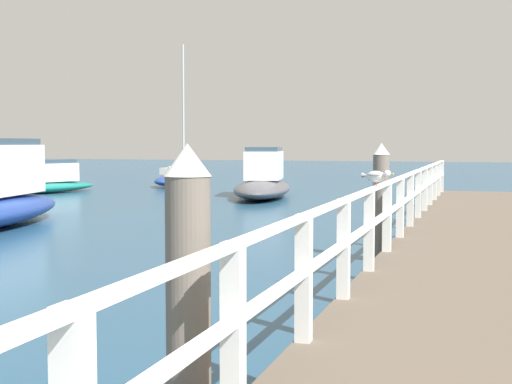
% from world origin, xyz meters
% --- Properties ---
extents(pier_deck, '(2.42, 24.64, 0.47)m').
position_xyz_m(pier_deck, '(0.00, 12.32, 0.24)').
color(pier_deck, brown).
rests_on(pier_deck, ground_plane).
extents(pier_railing, '(0.12, 23.16, 1.02)m').
position_xyz_m(pier_railing, '(-1.13, 12.32, 1.11)').
color(pier_railing, silver).
rests_on(pier_railing, pier_deck).
extents(dock_piling_near, '(0.29, 0.29, 2.05)m').
position_xyz_m(dock_piling_near, '(-1.51, 4.33, 1.03)').
color(dock_piling_near, '#6B6056').
rests_on(dock_piling_near, ground_plane).
extents(dock_piling_far, '(0.29, 0.29, 2.05)m').
position_xyz_m(dock_piling_far, '(-1.51, 12.72, 1.03)').
color(dock_piling_far, '#6B6056').
rests_on(dock_piling_far, ground_plane).
extents(seagull_foreground, '(0.45, 0.26, 0.21)m').
position_xyz_m(seagull_foreground, '(-1.12, 9.53, 1.63)').
color(seagull_foreground, white).
rests_on(seagull_foreground, pier_railing).
extents(boat_0, '(3.19, 6.45, 1.89)m').
position_xyz_m(boat_0, '(-7.76, 25.78, 0.63)').
color(boat_0, '#4C4C51').
rests_on(boat_0, ground_plane).
extents(boat_1, '(1.67, 5.08, 6.74)m').
position_xyz_m(boat_1, '(-13.67, 31.50, 0.38)').
color(boat_1, navy).
rests_on(boat_1, ground_plane).
extents(boat_5, '(3.14, 5.35, 1.37)m').
position_xyz_m(boat_5, '(-16.94, 25.20, 0.45)').
color(boat_5, '#197266').
rests_on(boat_5, ground_plane).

